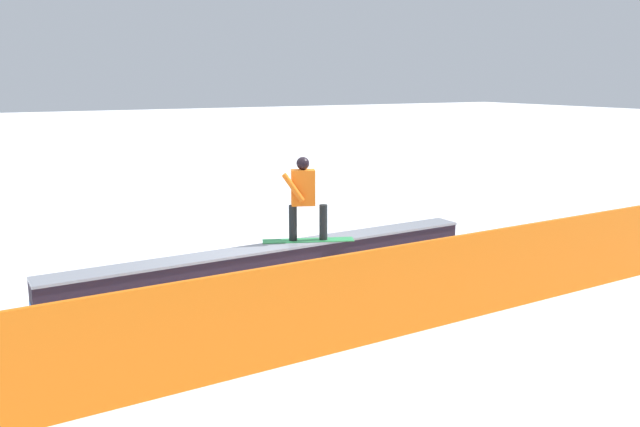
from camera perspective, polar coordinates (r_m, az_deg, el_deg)
The scene contains 4 objects.
ground_plane at distance 10.89m, azimuth -3.96°, elevation -5.48°, with size 120.00×120.00×0.00m, color white.
grind_box at distance 10.83m, azimuth -3.97°, elevation -4.31°, with size 7.68×0.84×0.51m.
snowboarder at distance 10.86m, azimuth -1.42°, elevation 1.57°, with size 1.57×0.85×1.46m.
safety_fence at distance 8.07m, azimuth 5.47°, elevation -7.31°, with size 12.26×0.06×1.22m, color orange.
Camera 1 is at (4.28, 9.47, 3.27)m, focal length 35.67 mm.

